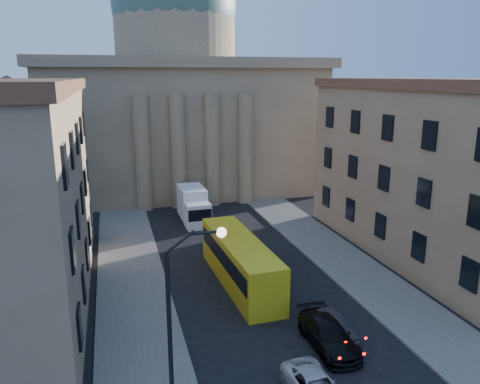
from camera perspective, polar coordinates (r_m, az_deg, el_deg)
The scene contains 10 objects.
sidewalk_left at distance 31.63m, azimuth -12.53°, elevation -14.35°, with size 5.00×60.00×0.15m, color #56544E.
sidewalk_right at distance 36.34m, azimuth 15.80°, elevation -10.67°, with size 5.00×60.00×0.15m, color #56544E.
church at distance 66.14m, azimuth -7.59°, elevation 11.23°, with size 68.02×28.76×36.60m.
building_right at distance 42.11m, azimuth 23.58°, elevation 2.56°, with size 11.60×26.60×14.70m.
street_lamp at distance 20.49m, azimuth -7.15°, elevation -14.15°, with size 2.62×0.44×8.83m.
car_right_mid at distance 27.94m, azimuth 10.72°, elevation -16.73°, with size 2.12×5.20×1.51m, color black.
car_right_far at distance 29.21m, azimuth 11.23°, elevation -15.44°, with size 1.63×4.06×1.38m, color #49484D.
car_right_distant at distance 37.03m, azimuth 2.86°, elevation -8.48°, with size 1.64×4.71×1.55m, color #0E1632.
city_bus at distance 34.55m, azimuth -0.01°, elevation -8.31°, with size 3.22×12.02×3.36m.
box_truck at distance 49.16m, azimuth -5.67°, elevation -1.73°, with size 2.61×6.41×3.50m.
Camera 1 is at (-9.42, -9.92, 14.91)m, focal length 35.00 mm.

